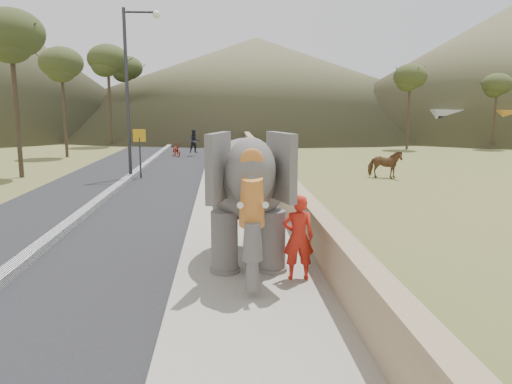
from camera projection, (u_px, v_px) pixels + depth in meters
ground at (246, 263)px, 11.34m from camera, size 160.00×160.00×0.00m
road at (115, 191)px, 20.83m from camera, size 7.00×120.00×0.03m
median at (115, 188)px, 20.82m from camera, size 0.35×120.00×0.22m
walkway at (235, 188)px, 21.16m from camera, size 3.00×120.00×0.15m
parapet at (274, 177)px, 21.19m from camera, size 0.30×120.00×1.10m
lamppost at (133, 77)px, 23.58m from camera, size 1.76×0.36×8.00m
signboard at (140, 145)px, 24.09m from camera, size 0.60×0.08×2.40m
cow at (385, 164)px, 24.39m from camera, size 1.77×1.21×1.37m
distant_car at (450, 137)px, 45.01m from camera, size 4.55×2.93×1.44m
bus_white at (489, 126)px, 47.57m from camera, size 11.19×3.54×3.10m
hill_right at (508, 70)px, 63.47m from camera, size 56.00×56.00×16.00m
hill_far at (256, 83)px, 79.27m from camera, size 80.00×80.00×14.00m
elephant_and_man at (247, 197)px, 10.94m from camera, size 2.24×3.93×2.85m
motorcyclist at (184, 146)px, 34.76m from camera, size 2.34×1.93×1.89m
trees at (230, 100)px, 39.78m from camera, size 48.12×41.52×9.06m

